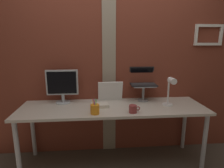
# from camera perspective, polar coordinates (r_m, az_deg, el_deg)

# --- Properties ---
(ground_plane) EXTENTS (6.00, 6.00, 0.00)m
(ground_plane) POSITION_cam_1_polar(r_m,az_deg,el_deg) (2.56, -0.28, -23.09)
(ground_plane) COLOR #4C4238
(brick_wall_back) EXTENTS (3.47, 0.16, 2.42)m
(brick_wall_back) POSITION_cam_1_polar(r_m,az_deg,el_deg) (2.53, -1.08, 6.17)
(brick_wall_back) COLOR brown
(brick_wall_back) RESTS_ON ground_plane
(desk) EXTENTS (2.17, 0.63, 0.74)m
(desk) POSITION_cam_1_polar(r_m,az_deg,el_deg) (2.29, 0.22, -8.37)
(desk) COLOR beige
(desk) RESTS_ON ground_plane
(monitor) EXTENTS (0.38, 0.18, 0.41)m
(monitor) POSITION_cam_1_polar(r_m,az_deg,el_deg) (2.42, -14.62, -0.10)
(monitor) COLOR #ADB2B7
(monitor) RESTS_ON desk
(laptop_stand) EXTENTS (0.28, 0.22, 0.21)m
(laptop_stand) POSITION_cam_1_polar(r_m,az_deg,el_deg) (2.48, 9.32, -1.84)
(laptop_stand) COLOR gray
(laptop_stand) RESTS_ON desk
(laptop) EXTENTS (0.33, 0.27, 0.22)m
(laptop) POSITION_cam_1_polar(r_m,az_deg,el_deg) (2.52, 9.05, 1.40)
(laptop) COLOR black
(laptop) RESTS_ON laptop_stand
(whiteboard_panel) EXTENTS (0.31, 0.09, 0.26)m
(whiteboard_panel) POSITION_cam_1_polar(r_m,az_deg,el_deg) (2.45, -0.51, -2.14)
(whiteboard_panel) COLOR white
(whiteboard_panel) RESTS_ON desk
(desk_lamp) EXTENTS (0.12, 0.20, 0.35)m
(desk_lamp) POSITION_cam_1_polar(r_m,az_deg,el_deg) (2.31, 17.00, -1.30)
(desk_lamp) COLOR white
(desk_lamp) RESTS_ON desk
(pen_cup) EXTENTS (0.09, 0.09, 0.17)m
(pen_cup) POSITION_cam_1_polar(r_m,az_deg,el_deg) (2.04, -5.11, -7.47)
(pen_cup) COLOR orange
(pen_cup) RESTS_ON desk
(coffee_mug) EXTENTS (0.12, 0.09, 0.08)m
(coffee_mug) POSITION_cam_1_polar(r_m,az_deg,el_deg) (2.08, 6.30, -7.41)
(coffee_mug) COLOR maroon
(coffee_mug) RESTS_ON desk
(paper_clutter_stack) EXTENTS (0.21, 0.16, 0.04)m
(paper_clutter_stack) POSITION_cam_1_polar(r_m,az_deg,el_deg) (2.25, -3.69, -6.35)
(paper_clutter_stack) COLOR silver
(paper_clutter_stack) RESTS_ON desk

